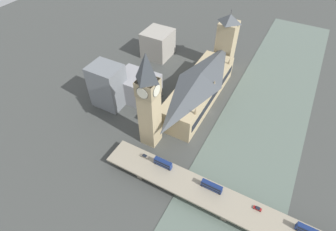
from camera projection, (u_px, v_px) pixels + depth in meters
ground_plane at (212, 113)px, 190.96m from camera, size 600.00×600.00×0.00m
river_water at (259, 130)px, 179.12m from camera, size 57.29×360.00×0.30m
parliament_hall at (199, 88)px, 192.13m from camera, size 24.16×83.25×25.16m
clock_tower at (149, 100)px, 148.37m from camera, size 11.58×11.58×66.00m
victoria_tower at (226, 42)px, 217.11m from camera, size 14.44×14.44×51.07m
road_bridge at (229, 205)px, 135.87m from camera, size 146.58×16.61×5.99m
double_decker_bus_lead at (163, 163)px, 149.69m from camera, size 10.99×2.57×5.02m
double_decker_bus_mid at (307, 230)px, 123.01m from camera, size 10.13×2.49×4.90m
double_decker_bus_rear at (212, 186)px, 139.31m from camera, size 11.78×2.48×4.88m
car_northbound_mid at (145, 156)px, 155.56m from camera, size 4.72×1.92×1.50m
car_southbound_lead at (258, 208)px, 132.67m from camera, size 4.08×1.76×1.33m
city_block_west at (108, 86)px, 187.49m from camera, size 22.05×18.25×32.51m
city_block_center at (158, 44)px, 237.47m from camera, size 23.50×24.95×23.99m
city_block_east at (138, 87)px, 196.68m from camera, size 29.95×23.53×19.53m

